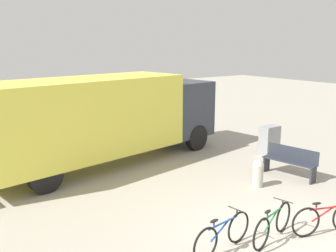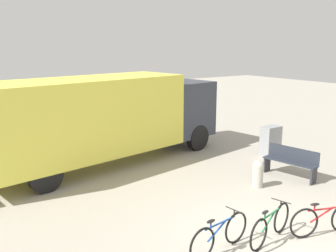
{
  "view_description": "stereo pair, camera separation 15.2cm",
  "coord_description": "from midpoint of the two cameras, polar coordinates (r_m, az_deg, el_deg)",
  "views": [
    {
      "loc": [
        -5.83,
        -4.45,
        3.98
      ],
      "look_at": [
        0.37,
        4.48,
        1.58
      ],
      "focal_mm": 40.0,
      "sensor_mm": 36.0,
      "label": 1
    },
    {
      "loc": [
        -5.71,
        -4.53,
        3.98
      ],
      "look_at": [
        0.37,
        4.48,
        1.58
      ],
      "focal_mm": 40.0,
      "sensor_mm": 36.0,
      "label": 2
    }
  ],
  "objects": [
    {
      "name": "delivery_truck",
      "position": [
        12.52,
        -9.14,
        1.52
      ],
      "size": [
        8.88,
        3.47,
        2.93
      ],
      "rotation": [
        0.0,
        0.0,
        0.16
      ],
      "color": "#EAE04C",
      "rests_on": "ground"
    },
    {
      "name": "park_bench",
      "position": [
        12.0,
        18.57,
        -5.07
      ],
      "size": [
        0.67,
        1.68,
        0.91
      ],
      "rotation": [
        0.0,
        0.0,
        1.74
      ],
      "color": "#282D38",
      "rests_on": "ground"
    },
    {
      "name": "bollard_near_bench",
      "position": [
        10.94,
        13.93,
        -6.91
      ],
      "size": [
        0.32,
        0.32,
        0.79
      ],
      "color": "#B2AD9E",
      "rests_on": "ground"
    },
    {
      "name": "utility_box",
      "position": [
        14.03,
        15.67,
        -2.21
      ],
      "size": [
        0.69,
        0.44,
        1.09
      ],
      "color": "gray",
      "rests_on": "ground"
    },
    {
      "name": "bicycle_near",
      "position": [
        7.63,
        8.48,
        -16.06
      ],
      "size": [
        1.65,
        0.44,
        0.76
      ],
      "rotation": [
        0.0,
        0.0,
        0.13
      ],
      "color": "black",
      "rests_on": "ground"
    },
    {
      "name": "bicycle_middle",
      "position": [
        8.21,
        15.88,
        -14.29
      ],
      "size": [
        1.62,
        0.54,
        0.76
      ],
      "rotation": [
        0.0,
        0.0,
        0.24
      ],
      "color": "black",
      "rests_on": "ground"
    },
    {
      "name": "bicycle_far",
      "position": [
        8.8,
        23.21,
        -12.96
      ],
      "size": [
        1.58,
        0.65,
        0.76
      ],
      "rotation": [
        0.0,
        0.0,
        -0.34
      ],
      "color": "black",
      "rests_on": "ground"
    },
    {
      "name": "ground_plane",
      "position": [
        8.33,
        16.54,
        -16.7
      ],
      "size": [
        60.0,
        60.0,
        0.0
      ],
      "primitive_type": "plane",
      "color": "#A8A091"
    }
  ]
}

